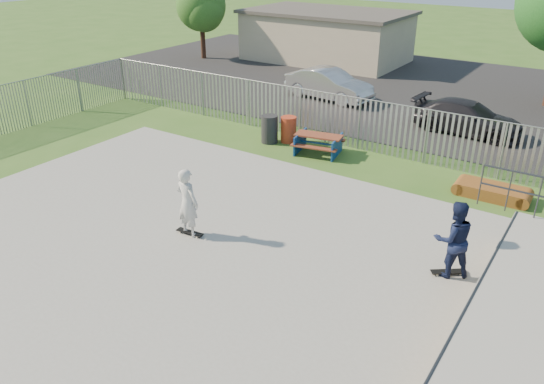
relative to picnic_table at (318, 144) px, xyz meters
The scene contains 16 objects.
ground 7.74m from the picnic_table, 89.74° to the right, with size 120.00×120.00×0.00m, color #386322.
concrete_slab 7.74m from the picnic_table, 89.74° to the right, with size 15.00×12.00×0.15m, color gray.
fence 3.37m from the picnic_table, 71.81° to the right, with size 26.04×16.02×2.00m.
picnic_table is the anchor object (origin of this frame).
funbox 6.42m from the picnic_table, ahead, with size 1.95×1.01×0.39m.
trash_bin_red 1.68m from the picnic_table, 164.43° to the left, with size 0.62×0.62×1.03m, color #AA331A.
trash_bin_grey 2.22m from the picnic_table, behind, with size 0.66×0.66×1.10m, color #232325.
parking_lot 11.27m from the picnic_table, 89.82° to the left, with size 40.00×18.00×0.02m, color black.
car_silver 7.60m from the picnic_table, 115.29° to the left, with size 1.59×4.57×1.51m, color silver.
car_dark 6.77m from the picnic_table, 53.60° to the left, with size 1.84×4.53×1.31m, color black.
building 17.26m from the picnic_table, 117.56° to the left, with size 10.40×6.40×3.20m.
tree_left 19.13m from the picnic_table, 143.52° to the left, with size 3.27×3.27×5.04m.
skateboard_a 8.62m from the picnic_table, 39.88° to the right, with size 0.76×0.64×0.08m.
skateboard_b 7.52m from the picnic_table, 88.18° to the right, with size 0.81×0.27×0.08m.
skater_navy 8.65m from the picnic_table, 39.88° to the right, with size 0.93×0.72×1.91m, color #141C3E.
skater_white 7.55m from the picnic_table, 88.18° to the right, with size 0.70×0.46×1.91m, color silver.
Camera 1 is at (8.94, -8.88, 7.36)m, focal length 35.00 mm.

